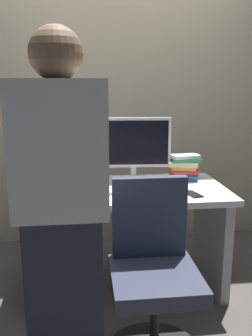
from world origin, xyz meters
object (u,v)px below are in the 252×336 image
object	(u,v)px
desk	(125,220)
monitor	(133,145)
cup_near_keyboard	(57,190)
cell_phone	(193,194)
office_chair	(153,279)
mouse	(162,189)
person_at_desk	(63,217)
cup_by_monitor	(64,179)
book_stack	(184,167)
keyboard	(118,191)

from	to	relation	value
desk	monitor	bearing A→B (deg)	68.55
cup_near_keyboard	cell_phone	world-z (taller)	cup_near_keyboard
office_chair	cup_near_keyboard	size ratio (longest dim) A/B	10.69
mouse	cup_near_keyboard	world-z (taller)	cup_near_keyboard
office_chair	monitor	size ratio (longest dim) A/B	1.74
person_at_desk	monitor	distance (m)	1.12
cup_by_monitor	cell_phone	world-z (taller)	cup_by_monitor
office_chair	cell_phone	distance (m)	0.65
monitor	office_chair	bearing A→B (deg)	-90.92
monitor	cell_phone	distance (m)	0.59
book_stack	cell_phone	xyz separation A→B (m)	(-0.04, -0.38, -0.09)
monitor	cup_by_monitor	bearing A→B (deg)	-170.00
office_chair	cell_phone	world-z (taller)	office_chair
person_at_desk	mouse	xyz separation A→B (m)	(0.60, 0.70, -0.10)
cell_phone	mouse	bearing A→B (deg)	135.05
monitor	book_stack	size ratio (longest dim) A/B	2.33
desk	monitor	size ratio (longest dim) A/B	2.52
person_at_desk	cup_near_keyboard	size ratio (longest dim) A/B	18.65
cell_phone	desk	bearing A→B (deg)	138.72
cup_near_keyboard	person_at_desk	bearing A→B (deg)	-83.59
cup_by_monitor	keyboard	bearing A→B (deg)	-31.39
desk	cup_near_keyboard	bearing A→B (deg)	-160.90
monitor	keyboard	bearing A→B (deg)	-115.01
desk	mouse	xyz separation A→B (m)	(0.23, -0.10, 0.25)
keyboard	book_stack	bearing A→B (deg)	27.20
monitor	book_stack	bearing A→B (deg)	-6.18
person_at_desk	cup_by_monitor	world-z (taller)	person_at_desk
person_at_desk	monitor	world-z (taller)	person_at_desk
desk	keyboard	size ratio (longest dim) A/B	3.17
cell_phone	cup_by_monitor	bearing A→B (deg)	143.31
cup_near_keyboard	cup_by_monitor	size ratio (longest dim) A/B	1.01
mouse	book_stack	world-z (taller)	book_stack
desk	person_at_desk	bearing A→B (deg)	-114.53
cup_near_keyboard	desk	bearing A→B (deg)	19.10
office_chair	cup_near_keyboard	distance (m)	0.81
monitor	cup_near_keyboard	xyz separation A→B (m)	(-0.52, -0.37, -0.21)
desk	person_at_desk	distance (m)	0.95
mouse	book_stack	size ratio (longest dim) A/B	0.43
cup_by_monitor	book_stack	size ratio (longest dim) A/B	0.38
mouse	cell_phone	bearing A→B (deg)	-30.08
office_chair	mouse	size ratio (longest dim) A/B	9.40
desk	cell_phone	xyz separation A→B (m)	(0.41, -0.20, 0.23)
desk	mouse	distance (m)	0.35
person_at_desk	monitor	xyz separation A→B (m)	(0.45, 1.02, 0.14)
monitor	mouse	size ratio (longest dim) A/B	5.41
keyboard	book_stack	world-z (taller)	book_stack
desk	cup_by_monitor	xyz separation A→B (m)	(-0.41, 0.13, 0.27)
book_stack	desk	bearing A→B (deg)	-158.89
person_at_desk	monitor	bearing A→B (deg)	66.10
cell_phone	monitor	bearing A→B (deg)	113.18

